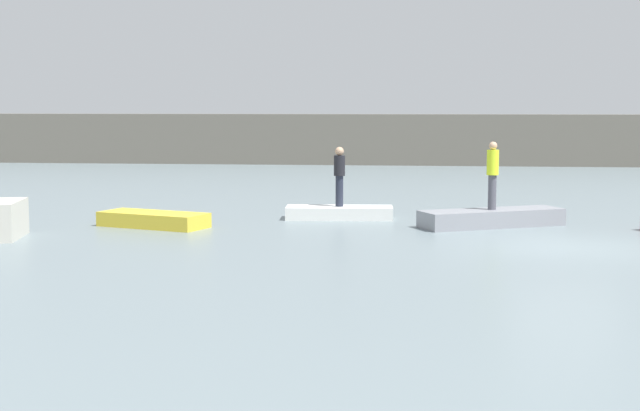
# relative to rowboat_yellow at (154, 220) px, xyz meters

# --- Properties ---
(ground_plane) EXTENTS (120.00, 120.00, 0.00)m
(ground_plane) POSITION_rel_rowboat_yellow_xyz_m (10.47, -2.45, -0.20)
(ground_plane) COLOR slate
(embankment_wall) EXTENTS (80.00, 1.20, 2.70)m
(embankment_wall) POSITION_rel_rowboat_yellow_xyz_m (10.47, 25.86, 1.15)
(embankment_wall) COLOR #666056
(embankment_wall) RESTS_ON ground_plane
(rowboat_yellow) EXTENTS (3.15, 2.06, 0.39)m
(rowboat_yellow) POSITION_rel_rowboat_yellow_xyz_m (0.00, 0.00, 0.00)
(rowboat_yellow) COLOR gold
(rowboat_yellow) RESTS_ON ground_plane
(rowboat_white) EXTENTS (3.10, 1.22, 0.36)m
(rowboat_white) POSITION_rel_rowboat_yellow_xyz_m (4.79, 2.25, -0.02)
(rowboat_white) COLOR white
(rowboat_white) RESTS_ON ground_plane
(rowboat_grey) EXTENTS (4.03, 2.75, 0.46)m
(rowboat_grey) POSITION_rel_rowboat_yellow_xyz_m (9.01, 1.08, 0.03)
(rowboat_grey) COLOR gray
(rowboat_grey) RESTS_ON ground_plane
(person_dark_shirt) EXTENTS (0.32, 0.32, 1.70)m
(person_dark_shirt) POSITION_rel_rowboat_yellow_xyz_m (4.79, 2.25, 1.12)
(person_dark_shirt) COLOR #232838
(person_dark_shirt) RESTS_ON rowboat_white
(person_hiviz_shirt) EXTENTS (0.32, 0.32, 1.82)m
(person_hiviz_shirt) POSITION_rel_rowboat_yellow_xyz_m (9.01, 1.08, 1.28)
(person_hiviz_shirt) COLOR #4C4C56
(person_hiviz_shirt) RESTS_ON rowboat_grey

